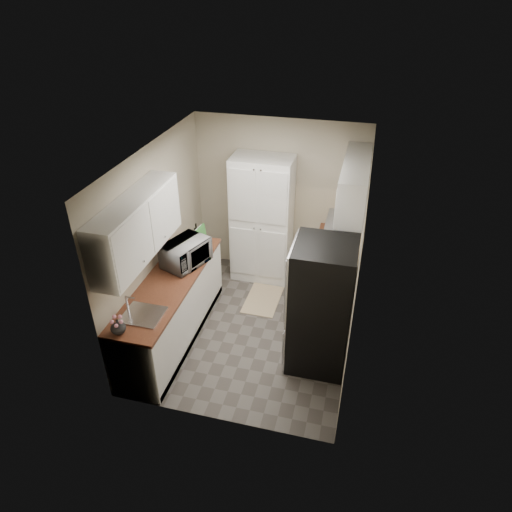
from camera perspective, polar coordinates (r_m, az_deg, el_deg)
The scene contains 16 objects.
ground at distance 6.47m, azimuth -0.35°, elevation -8.84°, with size 3.20×3.20×0.00m, color #56514C.
room_shell at distance 5.54m, azimuth -0.61°, elevation 3.96°, with size 2.64×3.24×2.52m.
pantry_cabinet at distance 7.01m, azimuth 0.75°, elevation 4.54°, with size 0.90×0.55×2.00m, color white.
base_cabinet_left at distance 6.16m, azimuth -10.40°, elevation -6.64°, with size 0.60×2.30×0.88m, color white.
countertop_left at distance 5.89m, azimuth -10.83°, elevation -3.14°, with size 0.63×2.33×0.04m, color brown.
base_cabinet_right at distance 7.04m, azimuth 9.94°, elevation -1.14°, with size 0.60×0.80×0.88m, color white.
countertop_right at distance 6.80m, azimuth 10.29°, elevation 2.11°, with size 0.63×0.83×0.04m, color brown.
electric_range at distance 6.36m, azimuth 9.10°, elevation -4.66°, with size 0.71×0.78×1.13m.
refrigerator at distance 5.50m, azimuth 8.11°, elevation -6.33°, with size 0.70×0.72×1.70m, color #B7B7BC.
microwave at distance 6.06m, azimuth -8.78°, elevation 0.36°, with size 0.61×0.41×0.34m, color #A2A1A6.
wine_bottle at distance 6.57m, azimuth -7.45°, elevation 2.77°, with size 0.07×0.07×0.27m, color black.
flower_vase at distance 5.15m, azimuth -16.88°, elevation -8.43°, with size 0.16×0.16×0.17m, color silver.
cutting_board at distance 6.46m, azimuth -6.79°, elevation 2.44°, with size 0.02×0.24×0.30m, color #358833.
toaster_oven at distance 6.88m, azimuth 10.34°, elevation 3.55°, with size 0.26×0.33×0.19m, color silver.
fruit_basket at distance 6.83m, azimuth 10.67°, elevation 4.72°, with size 0.26×0.26×0.11m, color #EB4912, non-canonical shape.
kitchen_mat at distance 6.95m, azimuth 0.86°, elevation -5.46°, with size 0.49×0.78×0.01m, color #CAB087.
Camera 1 is at (1.25, -4.74, 4.23)m, focal length 32.00 mm.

